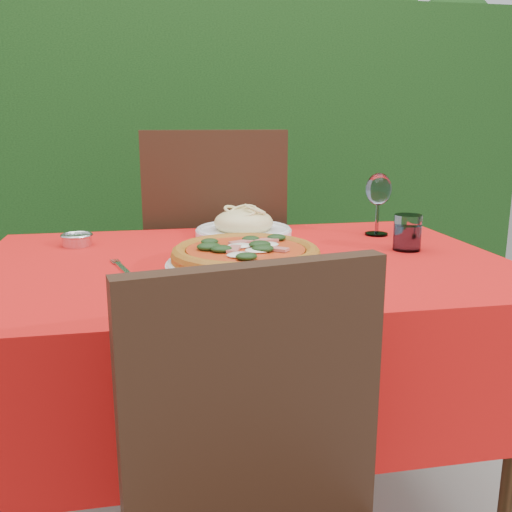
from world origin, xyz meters
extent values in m
cube|color=black|center=(0.00, 1.55, 0.80)|extent=(3.20, 0.55, 1.60)
ellipsoid|color=#1B4215|center=(0.00, 1.55, 1.58)|extent=(3.20, 0.39, 0.40)
cube|color=#4D2F18|center=(0.00, 0.00, 0.72)|extent=(1.20, 0.80, 0.04)
cylinder|color=#4D2F18|center=(-0.54, 0.34, 0.35)|extent=(0.05, 0.05, 0.70)
cylinder|color=#4D2F18|center=(0.54, 0.34, 0.35)|extent=(0.05, 0.05, 0.70)
cube|color=red|center=(0.00, 0.00, 0.59)|extent=(1.26, 0.86, 0.32)
cube|color=black|center=(-0.08, -0.57, 0.67)|extent=(0.40, 0.11, 0.44)
cube|color=black|center=(-0.01, 0.74, 0.51)|extent=(0.47, 0.47, 0.04)
cube|color=black|center=(0.00, 0.53, 0.79)|extent=(0.47, 0.05, 0.52)
cylinder|color=black|center=(0.20, 0.94, 0.24)|extent=(0.04, 0.04, 0.48)
cylinder|color=black|center=(-0.21, 0.94, 0.24)|extent=(0.04, 0.04, 0.48)
cylinder|color=black|center=(0.20, 0.54, 0.24)|extent=(0.04, 0.04, 0.48)
cylinder|color=black|center=(-0.21, 0.54, 0.24)|extent=(0.04, 0.04, 0.48)
cylinder|color=silver|center=(-0.01, -0.11, 0.76)|extent=(0.36, 0.36, 0.02)
cylinder|color=orange|center=(-0.01, -0.11, 0.78)|extent=(0.33, 0.33, 0.02)
cylinder|color=#941209|center=(-0.01, -0.11, 0.80)|extent=(0.27, 0.27, 0.01)
cylinder|color=silver|center=(0.05, 0.28, 0.76)|extent=(0.28, 0.28, 0.02)
ellipsoid|color=#F2E297|center=(0.05, 0.28, 0.79)|extent=(0.20, 0.20, 0.08)
cylinder|color=silver|center=(0.43, 0.02, 0.79)|extent=(0.07, 0.07, 0.09)
cylinder|color=#94B5C8|center=(0.43, 0.02, 0.78)|extent=(0.06, 0.06, 0.06)
cylinder|color=silver|center=(0.43, 0.22, 0.75)|extent=(0.07, 0.07, 0.01)
cylinder|color=silver|center=(0.43, 0.22, 0.80)|extent=(0.01, 0.01, 0.09)
ellipsoid|color=silver|center=(0.43, 0.22, 0.88)|extent=(0.07, 0.07, 0.09)
cube|color=silver|center=(-0.28, -0.04, 0.75)|extent=(0.07, 0.17, 0.00)
cylinder|color=silver|center=(-0.41, 0.24, 0.76)|extent=(0.08, 0.08, 0.03)
camera|label=1|loc=(-0.22, -1.32, 1.08)|focal=40.00mm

